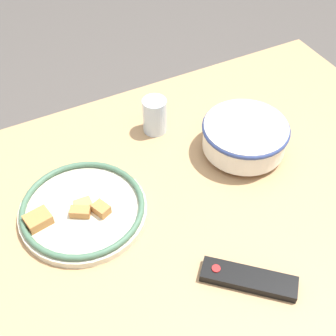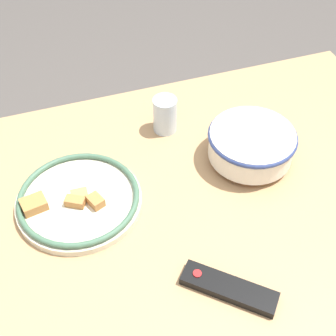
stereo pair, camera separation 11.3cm
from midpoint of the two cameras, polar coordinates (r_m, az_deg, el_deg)
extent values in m
cube|color=tan|center=(1.11, 1.29, -6.23)|extent=(1.53, 0.93, 0.04)
cylinder|color=tan|center=(1.86, 17.40, 2.11)|extent=(0.06, 0.06, 0.67)
cylinder|color=silver|center=(1.24, 12.44, 1.24)|extent=(0.10, 0.10, 0.02)
cylinder|color=silver|center=(1.21, 12.77, 2.72)|extent=(0.21, 0.21, 0.07)
cylinder|color=#B75B23|center=(1.21, 12.73, 2.53)|extent=(0.19, 0.19, 0.06)
torus|color=navy|center=(1.19, 12.99, 3.69)|extent=(0.22, 0.22, 0.01)
cylinder|color=beige|center=(1.12, -7.93, -4.21)|extent=(0.30, 0.30, 0.02)
torus|color=#42664C|center=(1.10, -8.01, -3.69)|extent=(0.29, 0.29, 0.01)
cube|color=tan|center=(1.11, -7.90, -3.40)|extent=(0.04, 0.03, 0.02)
cube|color=#B2753D|center=(1.09, -5.88, -4.21)|extent=(0.04, 0.05, 0.02)
cube|color=#B2753D|center=(1.09, -8.38, -4.25)|extent=(0.05, 0.04, 0.02)
cube|color=#B2753D|center=(1.10, -13.24, -4.50)|extent=(0.06, 0.05, 0.02)
cube|color=black|center=(0.99, 10.79, -14.41)|extent=(0.18, 0.17, 0.02)
cylinder|color=red|center=(0.99, 6.95, -12.85)|extent=(0.02, 0.02, 0.00)
cylinder|color=silver|center=(1.27, 2.19, 6.38)|extent=(0.06, 0.06, 0.10)
camera|label=1|loc=(0.06, -87.13, 3.02)|focal=50.00mm
camera|label=2|loc=(0.06, 92.87, -3.02)|focal=50.00mm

